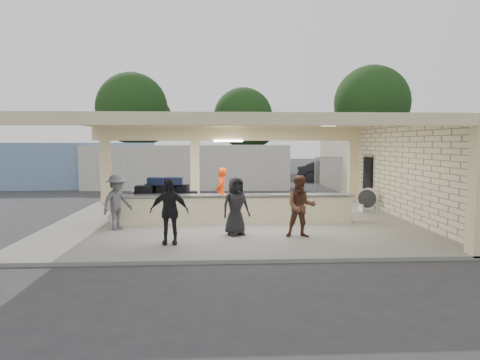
{
  "coord_description": "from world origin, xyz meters",
  "views": [
    {
      "loc": [
        -0.52,
        -14.69,
        2.81
      ],
      "look_at": [
        0.34,
        1.0,
        1.43
      ],
      "focal_mm": 32.0,
      "sensor_mm": 36.0,
      "label": 1
    }
  ],
  "objects": [
    {
      "name": "tree_right",
      "position": [
        14.32,
        25.16,
        6.21
      ],
      "size": [
        7.2,
        7.0,
        10.0
      ],
      "color": "#382619",
      "rests_on": "ground"
    },
    {
      "name": "fence",
      "position": [
        11.0,
        9.0,
        1.05
      ],
      "size": [
        12.06,
        0.06,
        2.03
      ],
      "color": "gray",
      "rests_on": "ground"
    },
    {
      "name": "container_white",
      "position": [
        -2.34,
        11.41,
        1.33
      ],
      "size": [
        12.41,
        3.09,
        2.66
      ],
      "primitive_type": "cube",
      "rotation": [
        0.0,
        0.0,
        -0.05
      ],
      "color": "silver",
      "rests_on": "ground"
    },
    {
      "name": "car_white_a",
      "position": [
        9.1,
        13.83,
        0.65
      ],
      "size": [
        5.03,
        3.71,
        1.3
      ],
      "primitive_type": "imported",
      "rotation": [
        0.0,
        0.0,
        1.19
      ],
      "color": "silver",
      "rests_on": "ground"
    },
    {
      "name": "passenger_b",
      "position": [
        -1.79,
        -3.33,
        0.98
      ],
      "size": [
        1.03,
        0.38,
        1.76
      ],
      "primitive_type": "imported",
      "rotation": [
        0.0,
        0.0,
        -0.01
      ],
      "color": "black",
      "rests_on": "pavilion"
    },
    {
      "name": "baggage_counter",
      "position": [
        0.0,
        -0.5,
        0.59
      ],
      "size": [
        8.2,
        0.58,
        0.98
      ],
      "color": "beige",
      "rests_on": "pavilion"
    },
    {
      "name": "tree_left",
      "position": [
        -7.68,
        24.16,
        5.59
      ],
      "size": [
        6.6,
        6.3,
        9.0
      ],
      "color": "#382619",
      "rests_on": "ground"
    },
    {
      "name": "baggage_handler",
      "position": [
        -0.36,
        0.73,
        1.0
      ],
      "size": [
        0.43,
        0.69,
        1.81
      ],
      "primitive_type": "imported",
      "rotation": [
        0.0,
        0.0,
        4.61
      ],
      "color": "#F03D0C",
      "rests_on": "pavilion"
    },
    {
      "name": "passenger_a",
      "position": [
        1.88,
        -2.71,
        0.99
      ],
      "size": [
        0.89,
        0.45,
        1.78
      ],
      "primitive_type": "imported",
      "rotation": [
        0.0,
        0.0,
        -0.08
      ],
      "color": "brown",
      "rests_on": "pavilion"
    },
    {
      "name": "container_blue",
      "position": [
        -9.95,
        12.18,
        1.4
      ],
      "size": [
        10.91,
        3.18,
        2.8
      ],
      "primitive_type": "cube",
      "rotation": [
        0.0,
        0.0,
        0.05
      ],
      "color": "#7295B6",
      "rests_on": "ground"
    },
    {
      "name": "pavilion",
      "position": [
        0.21,
        0.66,
        1.35
      ],
      "size": [
        12.01,
        10.0,
        3.55
      ],
      "color": "slate",
      "rests_on": "ground"
    },
    {
      "name": "passenger_d",
      "position": [
        0.03,
        -2.31,
        0.96
      ],
      "size": [
        0.9,
        0.63,
        1.71
      ],
      "primitive_type": "imported",
      "rotation": [
        0.0,
        0.0,
        0.38
      ],
      "color": "black",
      "rests_on": "pavilion"
    },
    {
      "name": "car_white_b",
      "position": [
        10.76,
        13.03,
        0.74
      ],
      "size": [
        4.72,
        1.82,
        1.48
      ],
      "primitive_type": "imported",
      "rotation": [
        0.0,
        0.0,
        1.56
      ],
      "color": "silver",
      "rests_on": "ground"
    },
    {
      "name": "luggage_cart",
      "position": [
        -2.48,
        0.52,
        0.89
      ],
      "size": [
        2.59,
        1.68,
        1.48
      ],
      "rotation": [
        0.0,
        0.0,
        -0.04
      ],
      "color": "silver",
      "rests_on": "pavilion"
    },
    {
      "name": "passenger_c",
      "position": [
        -3.61,
        -1.34,
        0.97
      ],
      "size": [
        0.95,
        1.15,
        1.73
      ],
      "primitive_type": "imported",
      "rotation": [
        0.0,
        0.0,
        0.98
      ],
      "color": "#49494E",
      "rests_on": "pavilion"
    },
    {
      "name": "adjacent_building",
      "position": [
        9.5,
        10.0,
        1.6
      ],
      "size": [
        6.0,
        8.0,
        3.2
      ],
      "primitive_type": "cube",
      "color": "beige",
      "rests_on": "ground"
    },
    {
      "name": "ground",
      "position": [
        0.0,
        0.0,
        0.0
      ],
      "size": [
        120.0,
        120.0,
        0.0
      ],
      "primitive_type": "plane",
      "color": "#2A2A2D",
      "rests_on": "ground"
    },
    {
      "name": "car_dark",
      "position": [
        7.59,
        15.56,
        0.77
      ],
      "size": [
        4.83,
        2.47,
        1.54
      ],
      "primitive_type": "imported",
      "rotation": [
        0.0,
        0.0,
        1.38
      ],
      "color": "black",
      "rests_on": "ground"
    },
    {
      "name": "tree_mid",
      "position": [
        2.32,
        26.16,
        4.96
      ],
      "size": [
        6.0,
        5.6,
        8.0
      ],
      "color": "#382619",
      "rests_on": "ground"
    },
    {
      "name": "drum_fan",
      "position": [
        5.5,
        1.9,
        0.58
      ],
      "size": [
        0.83,
        0.69,
        0.91
      ],
      "rotation": [
        0.0,
        0.0,
        -0.6
      ],
      "color": "silver",
      "rests_on": "pavilion"
    }
  ]
}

